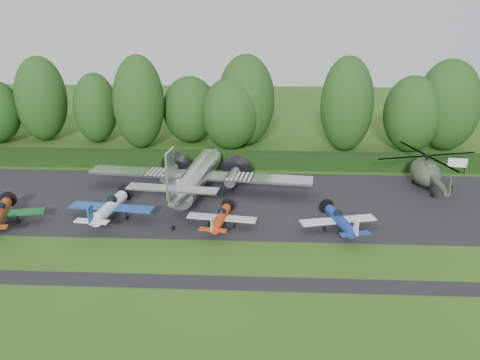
{
  "coord_description": "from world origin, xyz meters",
  "views": [
    {
      "loc": [
        7.61,
        -40.2,
        20.19
      ],
      "look_at": [
        5.08,
        9.6,
        2.5
      ],
      "focal_mm": 40.0,
      "sensor_mm": 36.0,
      "label": 1
    }
  ],
  "objects_px": {
    "light_plane_white": "(110,207)",
    "helicopter": "(426,170)",
    "light_plane_orange": "(221,218)",
    "light_plane_blue": "(340,221)",
    "transport_plane": "(196,176)",
    "sign_board": "(452,163)",
    "light_plane_red": "(0,214)"
  },
  "relations": [
    {
      "from": "light_plane_orange",
      "to": "light_plane_red",
      "type": "bearing_deg",
      "value": 173.65
    },
    {
      "from": "light_plane_white",
      "to": "sign_board",
      "type": "bearing_deg",
      "value": 16.08
    },
    {
      "from": "light_plane_blue",
      "to": "helicopter",
      "type": "xyz_separation_m",
      "value": [
        10.6,
        11.96,
        0.88
      ]
    },
    {
      "from": "light_plane_white",
      "to": "helicopter",
      "type": "bearing_deg",
      "value": 11.33
    },
    {
      "from": "light_plane_orange",
      "to": "light_plane_blue",
      "type": "relative_size",
      "value": 0.92
    },
    {
      "from": "transport_plane",
      "to": "light_plane_red",
      "type": "bearing_deg",
      "value": -159.34
    },
    {
      "from": "transport_plane",
      "to": "light_plane_white",
      "type": "distance_m",
      "value": 9.95
    },
    {
      "from": "transport_plane",
      "to": "light_plane_blue",
      "type": "xyz_separation_m",
      "value": [
        13.77,
        -8.29,
        -1.04
      ]
    },
    {
      "from": "light_plane_red",
      "to": "helicopter",
      "type": "bearing_deg",
      "value": 30.92
    },
    {
      "from": "light_plane_red",
      "to": "light_plane_blue",
      "type": "bearing_deg",
      "value": 14.93
    },
    {
      "from": "light_plane_blue",
      "to": "light_plane_red",
      "type": "bearing_deg",
      "value": -164.7
    },
    {
      "from": "light_plane_white",
      "to": "light_plane_orange",
      "type": "bearing_deg",
      "value": -14.1
    },
    {
      "from": "transport_plane",
      "to": "sign_board",
      "type": "xyz_separation_m",
      "value": [
        28.78,
        8.54,
        -0.85
      ]
    },
    {
      "from": "transport_plane",
      "to": "sign_board",
      "type": "bearing_deg",
      "value": 9.87
    },
    {
      "from": "light_plane_orange",
      "to": "light_plane_blue",
      "type": "xyz_separation_m",
      "value": [
        10.58,
        -0.21,
        0.09
      ]
    },
    {
      "from": "light_plane_orange",
      "to": "light_plane_blue",
      "type": "height_order",
      "value": "light_plane_blue"
    },
    {
      "from": "light_plane_white",
      "to": "transport_plane",
      "type": "bearing_deg",
      "value": 36.1
    },
    {
      "from": "sign_board",
      "to": "transport_plane",
      "type": "bearing_deg",
      "value": -174.35
    },
    {
      "from": "light_plane_blue",
      "to": "helicopter",
      "type": "distance_m",
      "value": 16.0
    },
    {
      "from": "light_plane_white",
      "to": "helicopter",
      "type": "height_order",
      "value": "helicopter"
    },
    {
      "from": "light_plane_red",
      "to": "sign_board",
      "type": "distance_m",
      "value": 48.67
    },
    {
      "from": "light_plane_red",
      "to": "sign_board",
      "type": "bearing_deg",
      "value": 34.93
    },
    {
      "from": "light_plane_blue",
      "to": "sign_board",
      "type": "height_order",
      "value": "light_plane_blue"
    },
    {
      "from": "light_plane_red",
      "to": "helicopter",
      "type": "xyz_separation_m",
      "value": [
        41.12,
        12.33,
        0.77
      ]
    },
    {
      "from": "transport_plane",
      "to": "light_plane_blue",
      "type": "distance_m",
      "value": 16.11
    },
    {
      "from": "light_plane_blue",
      "to": "sign_board",
      "type": "distance_m",
      "value": 22.54
    },
    {
      "from": "light_plane_red",
      "to": "light_plane_white",
      "type": "height_order",
      "value": "light_plane_white"
    },
    {
      "from": "light_plane_red",
      "to": "helicopter",
      "type": "distance_m",
      "value": 42.94
    },
    {
      "from": "sign_board",
      "to": "light_plane_red",
      "type": "bearing_deg",
      "value": -170.19
    },
    {
      "from": "transport_plane",
      "to": "light_plane_orange",
      "type": "relative_size",
      "value": 3.61
    },
    {
      "from": "light_plane_orange",
      "to": "light_plane_white",
      "type": "bearing_deg",
      "value": 164.83
    },
    {
      "from": "transport_plane",
      "to": "helicopter",
      "type": "relative_size",
      "value": 1.79
    }
  ]
}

